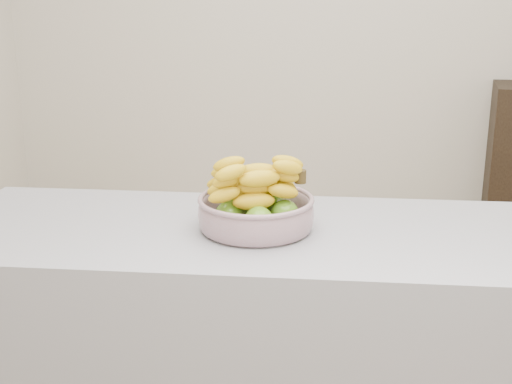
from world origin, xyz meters
TOP-DOWN VIEW (x-y plane):
  - fruit_bowl at (-0.19, -0.69)m, footprint 0.30×0.30m

SIDE VIEW (x-z plane):
  - fruit_bowl at x=-0.19m, z-range 0.87..1.05m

